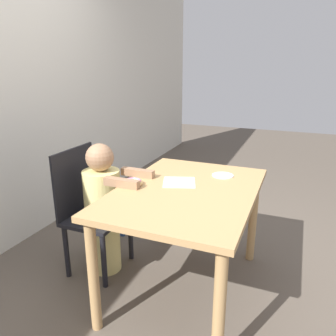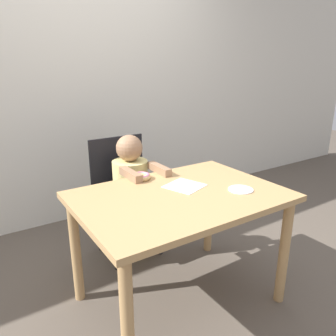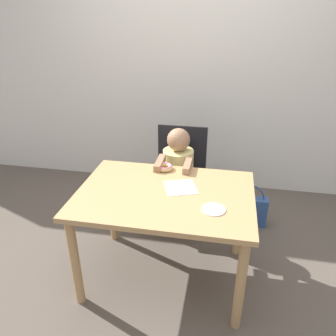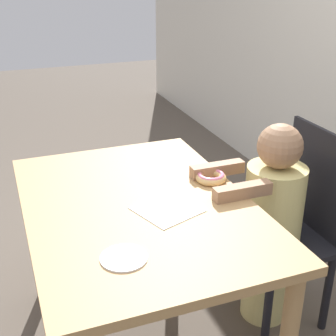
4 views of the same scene
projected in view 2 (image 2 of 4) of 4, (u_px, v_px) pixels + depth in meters
ground_plane at (179, 298)px, 2.07m from camera, size 12.00×12.00×0.00m
wall_back at (82, 83)px, 2.89m from camera, size 8.00×0.05×2.50m
dining_table at (180, 210)px, 1.88m from camera, size 1.16×0.82×0.71m
chair at (125, 195)px, 2.50m from camera, size 0.43×0.37×0.89m
child_figure at (131, 198)px, 2.40m from camera, size 0.26×0.47×0.94m
donut at (141, 176)px, 2.07m from camera, size 0.12×0.12×0.04m
napkin at (185, 186)px, 1.96m from camera, size 0.26×0.26×0.00m
handbag at (185, 210)px, 2.96m from camera, size 0.34×0.11×0.41m
plate at (241, 189)px, 1.90m from camera, size 0.15×0.15×0.01m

